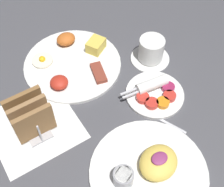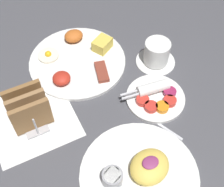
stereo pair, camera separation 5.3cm
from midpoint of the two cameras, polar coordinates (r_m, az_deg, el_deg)
name	(u,v)px [view 2 (the right image)]	position (r m, az deg, el deg)	size (l,w,h in m)	color
ground_plane	(99,118)	(0.84, -0.59, -4.53)	(3.00, 3.00, 0.00)	#47474C
napkin_flat	(32,119)	(0.86, -12.64, -4.64)	(0.22, 0.22, 0.00)	white
plate_breakfast	(78,59)	(0.96, -4.74, 6.24)	(0.29, 0.29, 0.05)	white
plate_condiments	(155,97)	(0.88, 9.66, -0.64)	(0.18, 0.17, 0.04)	white
plate_foreground	(140,173)	(0.76, 7.17, -14.35)	(0.28, 0.28, 0.06)	white
toast_rack	(28,109)	(0.82, -13.25, -2.78)	(0.10, 0.12, 0.10)	#B7B7BC
coffee_cup	(157,54)	(0.95, 9.74, 7.11)	(0.12, 0.12, 0.08)	white
teaspoon	(155,121)	(0.85, 9.59, -5.01)	(0.06, 0.12, 0.01)	silver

